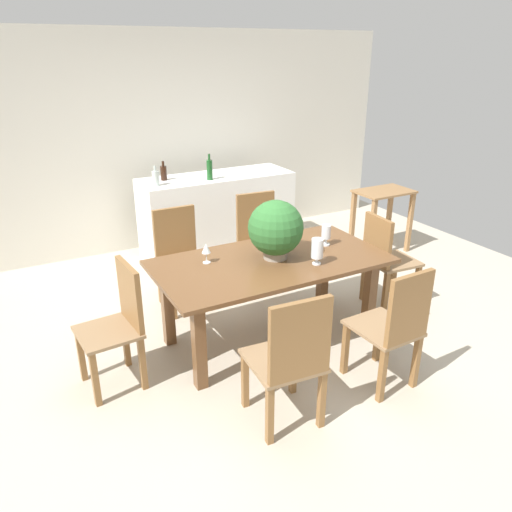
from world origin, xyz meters
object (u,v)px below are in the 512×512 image
(flower_centerpiece, at_px, (276,229))
(kitchen_counter, at_px, (217,215))
(crystal_vase_left, at_px, (317,249))
(wine_glass, at_px, (206,249))
(chair_far_left, at_px, (180,252))
(crystal_vase_center_near, at_px, (326,233))
(wine_bottle_green, at_px, (156,178))
(chair_near_left, at_px, (291,357))
(side_table, at_px, (383,207))
(chair_far_right, at_px, (259,236))
(wine_bottle_amber, at_px, (210,169))
(chair_head_end, at_px, (119,320))
(chair_foot_end, at_px, (385,257))
(dining_table, at_px, (271,272))
(wine_bottle_dark, at_px, (164,173))
(chair_near_right, at_px, (394,325))

(flower_centerpiece, xyz_separation_m, kitchen_counter, (0.38, 2.01, -0.52))
(crystal_vase_left, distance_m, wine_glass, 0.90)
(chair_far_left, xyz_separation_m, crystal_vase_center_near, (1.03, -0.96, 0.33))
(crystal_vase_center_near, height_order, wine_glass, crystal_vase_center_near)
(kitchen_counter, xyz_separation_m, wine_bottle_green, (-0.77, -0.11, 0.58))
(flower_centerpiece, relative_size, crystal_vase_left, 2.27)
(chair_near_left, height_order, side_table, chair_near_left)
(chair_near_left, xyz_separation_m, wine_glass, (-0.05, 1.22, 0.32))
(chair_far_right, relative_size, wine_bottle_amber, 3.39)
(wine_bottle_amber, bearing_deg, side_table, -21.03)
(wine_glass, relative_size, wine_bottle_green, 0.77)
(flower_centerpiece, relative_size, side_table, 0.63)
(chair_head_end, xyz_separation_m, flower_centerpiece, (1.33, 0.01, 0.48))
(chair_far_right, height_order, wine_glass, chair_far_right)
(chair_foot_end, distance_m, crystal_vase_left, 1.09)
(dining_table, relative_size, wine_bottle_green, 8.83)
(chair_far_left, height_order, side_table, chair_far_left)
(chair_far_left, distance_m, side_table, 2.68)
(chair_head_end, relative_size, chair_foot_end, 1.02)
(flower_centerpiece, xyz_separation_m, wine_bottle_green, (-0.39, 1.90, 0.06))
(chair_far_right, height_order, chair_head_end, chair_far_right)
(flower_centerpiece, bearing_deg, chair_far_right, 68.57)
(chair_head_end, relative_size, wine_bottle_dark, 4.38)
(chair_foot_end, height_order, wine_glass, chair_foot_end)
(side_table, bearing_deg, wine_bottle_dark, 157.98)
(kitchen_counter, bearing_deg, chair_foot_end, -67.29)
(chair_near_left, distance_m, flower_centerpiece, 1.24)
(chair_near_right, bearing_deg, crystal_vase_left, -80.52)
(chair_near_left, xyz_separation_m, kitchen_counter, (0.87, 3.05, -0.06))
(wine_bottle_dark, relative_size, side_table, 0.28)
(chair_head_end, bearing_deg, chair_near_right, 54.42)
(chair_foot_end, xyz_separation_m, crystal_vase_left, (-1.00, -0.26, 0.37))
(chair_far_right, height_order, wine_bottle_amber, wine_bottle_amber)
(chair_far_left, xyz_separation_m, chair_foot_end, (1.71, -1.01, -0.02))
(chair_far_right, bearing_deg, dining_table, -108.25)
(dining_table, bearing_deg, flower_centerpiece, 16.63)
(chair_near_left, height_order, wine_bottle_dark, wine_bottle_dark)
(chair_head_end, bearing_deg, crystal_vase_left, 75.75)
(chair_near_left, xyz_separation_m, wine_bottle_amber, (0.73, 2.91, 0.55))
(chair_near_right, height_order, crystal_vase_center_near, chair_near_right)
(wine_glass, bearing_deg, kitchen_counter, 63.32)
(chair_foot_end, height_order, side_table, chair_foot_end)
(chair_head_end, distance_m, flower_centerpiece, 1.41)
(crystal_vase_center_near, bearing_deg, side_table, 33.14)
(chair_head_end, height_order, kitchen_counter, kitchen_counter)
(crystal_vase_left, bearing_deg, wine_bottle_amber, 89.86)
(dining_table, height_order, wine_bottle_amber, wine_bottle_amber)
(dining_table, height_order, chair_far_right, chair_far_right)
(chair_far_right, xyz_separation_m, wine_glass, (-0.94, -0.82, 0.32))
(crystal_vase_center_near, bearing_deg, wine_glass, 172.69)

